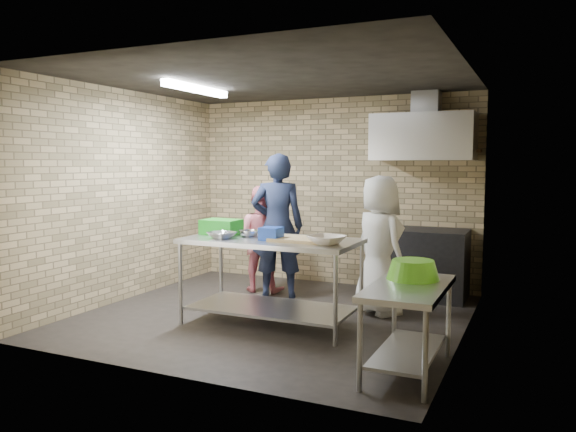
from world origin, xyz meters
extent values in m
plane|color=black|center=(0.00, 0.00, 0.00)|extent=(4.20, 4.20, 0.00)
plane|color=black|center=(0.00, 0.00, 2.70)|extent=(4.20, 4.20, 0.00)
cube|color=tan|center=(0.00, 2.00, 1.35)|extent=(4.20, 0.06, 2.70)
cube|color=tan|center=(0.00, -2.00, 1.35)|extent=(4.20, 0.06, 2.70)
cube|color=tan|center=(-2.10, 0.00, 1.35)|extent=(0.06, 4.00, 2.70)
cube|color=tan|center=(2.10, 0.00, 1.35)|extent=(0.06, 4.00, 2.70)
cube|color=silver|center=(0.12, -0.29, 0.47)|extent=(1.89, 0.95, 0.95)
cube|color=silver|center=(1.80, -1.10, 0.38)|extent=(0.60, 1.20, 0.75)
cube|color=black|center=(1.35, 1.65, 0.45)|extent=(1.20, 0.70, 0.90)
cube|color=silver|center=(1.35, 1.70, 2.10)|extent=(1.30, 0.60, 0.60)
cube|color=#A5A8AD|center=(1.35, 1.85, 2.55)|extent=(0.35, 0.30, 0.30)
cube|color=#3F2B19|center=(1.65, 1.89, 1.92)|extent=(0.80, 0.20, 0.04)
cube|color=white|center=(-1.00, 0.00, 2.64)|extent=(0.10, 1.25, 0.08)
cube|color=green|center=(-0.58, -0.17, 1.03)|extent=(0.42, 0.32, 0.17)
cube|color=blue|center=(0.17, -0.39, 1.01)|extent=(0.21, 0.21, 0.14)
cube|color=#DAB47D|center=(0.47, -0.31, 0.96)|extent=(0.58, 0.44, 0.03)
imported|color=silver|center=(-0.38, -0.49, 0.98)|extent=(0.36, 0.36, 0.07)
imported|color=#BABBC1|center=(-0.18, -0.24, 0.98)|extent=(0.28, 0.28, 0.07)
imported|color=#C2B39B|center=(0.82, -0.44, 0.99)|extent=(0.45, 0.45, 0.09)
cylinder|color=#B22619|center=(1.40, 1.89, 2.03)|extent=(0.07, 0.07, 0.18)
cylinder|color=green|center=(1.80, 1.89, 2.02)|extent=(0.06, 0.06, 0.15)
imported|color=black|center=(-0.36, 0.87, 0.94)|extent=(0.81, 0.69, 1.89)
imported|color=pink|center=(-0.73, 1.09, 0.73)|extent=(0.77, 0.64, 1.45)
imported|color=silver|center=(1.08, 0.63, 0.81)|extent=(0.94, 0.90, 1.62)
camera|label=1|loc=(2.79, -5.71, 1.76)|focal=35.02mm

